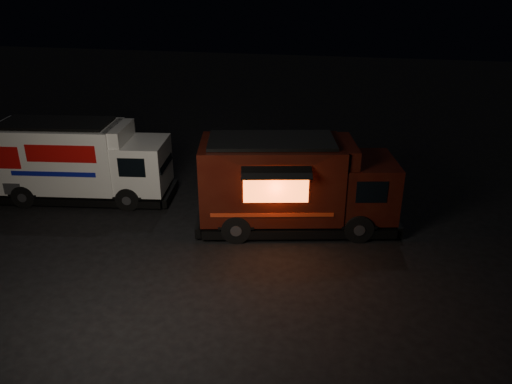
% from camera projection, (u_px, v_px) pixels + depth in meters
% --- Properties ---
extents(ground, '(80.00, 80.00, 0.00)m').
position_uv_depth(ground, '(193.00, 258.00, 15.02)').
color(ground, black).
rests_on(ground, ground).
extents(white_truck, '(6.76, 3.08, 2.96)m').
position_uv_depth(white_truck, '(84.00, 161.00, 18.43)').
color(white_truck, silver).
rests_on(white_truck, ground).
extents(red_truck, '(6.98, 3.76, 3.08)m').
position_uv_depth(red_truck, '(298.00, 184.00, 16.29)').
color(red_truck, '#341009').
rests_on(red_truck, ground).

